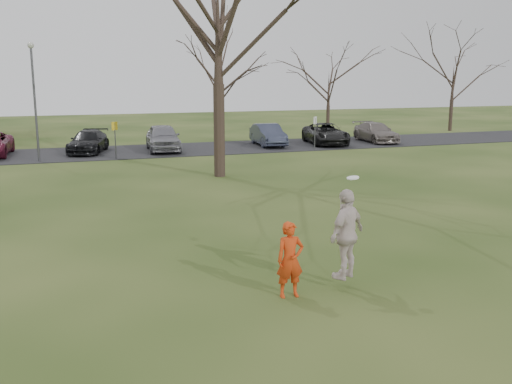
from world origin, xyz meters
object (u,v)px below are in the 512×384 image
at_px(player_defender, 290,260).
at_px(car_4, 163,137).
at_px(big_tree, 218,19).
at_px(car_6, 326,134).
at_px(catching_play, 347,234).
at_px(car_5, 268,135).
at_px(car_3, 88,142).
at_px(lamp_post, 34,87).
at_px(car_7, 376,132).

distance_m(player_defender, car_4, 24.55).
bearing_deg(big_tree, car_6, 43.80).
relative_size(car_4, catching_play, 2.11).
distance_m(car_4, catching_play, 24.42).
relative_size(player_defender, car_5, 0.38).
relative_size(car_3, lamp_post, 0.71).
height_order(player_defender, big_tree, big_tree).
relative_size(car_3, car_4, 0.95).
xyz_separation_m(car_3, car_5, (11.32, -0.19, 0.05)).
bearing_deg(car_3, car_4, 9.23).
height_order(car_5, car_6, car_5).
bearing_deg(car_6, car_7, 11.29).
relative_size(car_6, big_tree, 0.35).
distance_m(car_5, car_6, 3.95).
relative_size(car_6, lamp_post, 0.79).
height_order(car_4, lamp_post, lamp_post).
distance_m(car_6, big_tree, 15.18).
bearing_deg(catching_play, big_tree, 85.37).
distance_m(player_defender, car_6, 27.39).
bearing_deg(catching_play, car_6, 65.31).
height_order(player_defender, car_3, player_defender).
height_order(car_3, car_5, car_5).
bearing_deg(player_defender, car_4, 89.06).
height_order(player_defender, car_6, player_defender).
height_order(player_defender, car_4, car_4).
relative_size(car_3, car_6, 0.90).
distance_m(car_3, lamp_post, 5.07).
distance_m(car_4, lamp_post, 8.06).
height_order(car_3, car_6, car_6).
bearing_deg(car_7, lamp_post, -171.01).
height_order(player_defender, catching_play, catching_play).
height_order(car_3, big_tree, big_tree).
bearing_deg(car_4, big_tree, -80.08).
xyz_separation_m(car_4, catching_play, (-0.28, -24.41, 0.39)).
height_order(car_5, big_tree, big_tree).
relative_size(car_4, car_5, 1.11).
bearing_deg(car_5, car_7, 0.94).
bearing_deg(catching_play, car_5, 73.70).
relative_size(catching_play, big_tree, 0.16).
xyz_separation_m(car_3, catching_play, (4.08, -24.95, 0.55)).
xyz_separation_m(player_defender, car_3, (-2.72, 25.03, -0.13)).
distance_m(car_3, big_tree, 13.13).
xyz_separation_m(car_5, lamp_post, (-14.05, -2.54, 3.23)).
xyz_separation_m(car_6, big_tree, (-9.98, -9.57, 6.27)).
relative_size(catching_play, lamp_post, 0.36).
bearing_deg(car_7, player_defender, -120.49).
distance_m(player_defender, car_5, 26.28).
xyz_separation_m(car_6, catching_play, (-11.17, -24.29, 0.50)).
xyz_separation_m(car_7, catching_play, (-15.04, -24.38, 0.54)).
xyz_separation_m(car_3, car_7, (19.12, -0.57, 0.01)).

